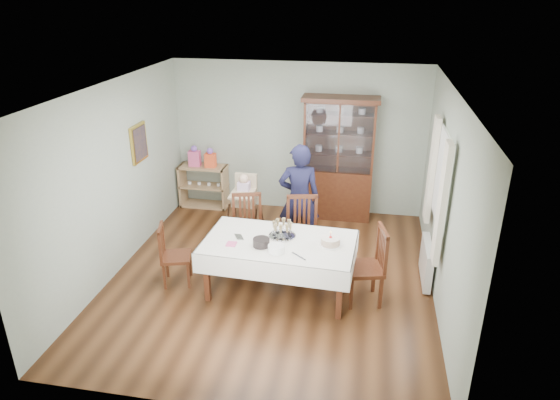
% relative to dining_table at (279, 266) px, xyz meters
% --- Properties ---
extents(floor, '(5.00, 5.00, 0.00)m').
position_rel_dining_table_xyz_m(floor, '(-0.17, 0.31, -0.38)').
color(floor, '#593319').
rests_on(floor, ground).
extents(room_shell, '(5.00, 5.00, 5.00)m').
position_rel_dining_table_xyz_m(room_shell, '(-0.17, 0.85, 1.32)').
color(room_shell, '#9EAA99').
rests_on(room_shell, floor).
extents(dining_table, '(2.05, 1.25, 0.76)m').
position_rel_dining_table_xyz_m(dining_table, '(0.00, 0.00, 0.00)').
color(dining_table, '#4C2613').
rests_on(dining_table, floor).
extents(china_cabinet, '(1.30, 0.48, 2.18)m').
position_rel_dining_table_xyz_m(china_cabinet, '(0.58, 2.57, 0.74)').
color(china_cabinet, '#4C2613').
rests_on(china_cabinet, floor).
extents(sideboard, '(0.90, 0.38, 0.80)m').
position_rel_dining_table_xyz_m(sideboard, '(-1.92, 2.59, 0.02)').
color(sideboard, tan).
rests_on(sideboard, floor).
extents(picture_frame, '(0.04, 0.48, 0.58)m').
position_rel_dining_table_xyz_m(picture_frame, '(-2.39, 1.11, 1.27)').
color(picture_frame, gold).
rests_on(picture_frame, room_shell).
extents(window, '(0.04, 1.02, 1.22)m').
position_rel_dining_table_xyz_m(window, '(2.05, 0.61, 1.17)').
color(window, white).
rests_on(window, room_shell).
extents(curtain_left, '(0.07, 0.30, 1.55)m').
position_rel_dining_table_xyz_m(curtain_left, '(1.99, -0.01, 1.07)').
color(curtain_left, silver).
rests_on(curtain_left, room_shell).
extents(curtain_right, '(0.07, 0.30, 1.55)m').
position_rel_dining_table_xyz_m(curtain_right, '(1.99, 1.23, 1.07)').
color(curtain_right, silver).
rests_on(curtain_right, room_shell).
extents(radiator, '(0.10, 0.80, 0.55)m').
position_rel_dining_table_xyz_m(radiator, '(1.99, 0.61, -0.08)').
color(radiator, white).
rests_on(radiator, floor).
extents(chair_far_left, '(0.56, 0.56, 1.03)m').
position_rel_dining_table_xyz_m(chair_far_left, '(-0.62, 0.73, -0.08)').
color(chair_far_left, '#4C2613').
rests_on(chair_far_left, floor).
extents(chair_far_right, '(0.57, 0.57, 1.07)m').
position_rel_dining_table_xyz_m(chair_far_right, '(0.22, 0.70, -0.07)').
color(chair_far_right, '#4C2613').
rests_on(chair_far_right, floor).
extents(chair_end_left, '(0.49, 0.49, 0.88)m').
position_rel_dining_table_xyz_m(chair_end_left, '(-1.46, -0.06, -0.12)').
color(chair_end_left, '#4C2613').
rests_on(chair_end_left, floor).
extents(chair_end_right, '(0.57, 0.57, 1.05)m').
position_rel_dining_table_xyz_m(chair_end_right, '(1.15, -0.03, -0.07)').
color(chair_end_right, '#4C2613').
rests_on(chair_end_right, floor).
extents(woman, '(0.70, 0.52, 1.73)m').
position_rel_dining_table_xyz_m(woman, '(0.08, 1.22, 0.48)').
color(woman, black).
rests_on(woman, floor).
extents(high_chair, '(0.50, 0.50, 1.10)m').
position_rel_dining_table_xyz_m(high_chair, '(-0.85, 1.51, 0.04)').
color(high_chair, black).
rests_on(high_chair, floor).
extents(champagne_tray, '(0.37, 0.37, 0.22)m').
position_rel_dining_table_xyz_m(champagne_tray, '(0.02, 0.14, 0.44)').
color(champagne_tray, silver).
rests_on(champagne_tray, dining_table).
extents(birthday_cake, '(0.29, 0.29, 0.20)m').
position_rel_dining_table_xyz_m(birthday_cake, '(0.67, 0.01, 0.43)').
color(birthday_cake, white).
rests_on(birthday_cake, dining_table).
extents(plate_stack_dark, '(0.24, 0.24, 0.10)m').
position_rel_dining_table_xyz_m(plate_stack_dark, '(-0.20, -0.17, 0.43)').
color(plate_stack_dark, black).
rests_on(plate_stack_dark, dining_table).
extents(plate_stack_white, '(0.24, 0.24, 0.09)m').
position_rel_dining_table_xyz_m(plate_stack_white, '(0.01, -0.29, 0.42)').
color(plate_stack_white, white).
rests_on(plate_stack_white, dining_table).
extents(napkin_stack, '(0.13, 0.13, 0.02)m').
position_rel_dining_table_xyz_m(napkin_stack, '(-0.60, -0.20, 0.38)').
color(napkin_stack, '#DE5288').
rests_on(napkin_stack, dining_table).
extents(cutlery, '(0.19, 0.21, 0.01)m').
position_rel_dining_table_xyz_m(cutlery, '(-0.59, 0.01, 0.38)').
color(cutlery, silver).
rests_on(cutlery, dining_table).
extents(cake_knife, '(0.21, 0.18, 0.01)m').
position_rel_dining_table_xyz_m(cake_knife, '(0.31, -0.36, 0.38)').
color(cake_knife, silver).
rests_on(cake_knife, dining_table).
extents(gift_bag_pink, '(0.22, 0.14, 0.39)m').
position_rel_dining_table_xyz_m(gift_bag_pink, '(-2.06, 2.57, 0.59)').
color(gift_bag_pink, '#DE5288').
rests_on(gift_bag_pink, sideboard).
extents(gift_bag_orange, '(0.20, 0.14, 0.36)m').
position_rel_dining_table_xyz_m(gift_bag_orange, '(-1.76, 2.57, 0.58)').
color(gift_bag_orange, '#FB5327').
rests_on(gift_bag_orange, sideboard).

